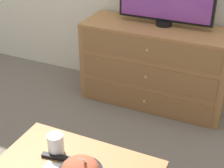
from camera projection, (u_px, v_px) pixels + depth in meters
ground_plane at (158, 87)px, 3.24m from camera, size 12.00×12.00×0.00m
dresser at (154, 66)px, 2.87m from camera, size 1.20×0.44×0.69m
drink_cup at (56, 145)px, 1.76m from camera, size 0.08×0.08×0.11m
remote_control at (56, 157)px, 1.74m from camera, size 0.15×0.05×0.02m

